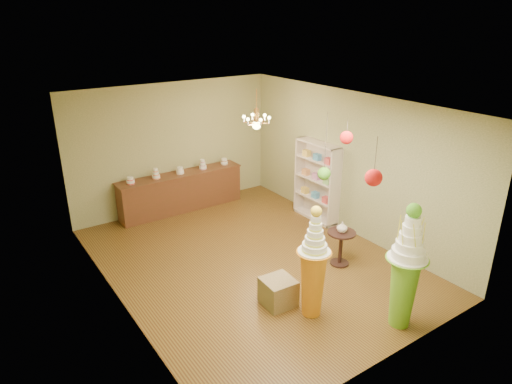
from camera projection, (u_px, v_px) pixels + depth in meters
floor at (251, 261)px, 8.75m from camera, size 6.50×6.50×0.00m
ceiling at (250, 105)px, 7.65m from camera, size 6.50×6.50×0.00m
wall_back at (174, 147)px, 10.69m from camera, size 5.00×0.04×3.00m
wall_front at (395, 265)px, 5.71m from camera, size 5.00×0.04×3.00m
wall_left at (113, 222)px, 6.89m from camera, size 0.04×6.50×3.00m
wall_right at (350, 164)px, 9.52m from camera, size 0.04×6.50×3.00m
pedestal_green at (405, 277)px, 6.69m from camera, size 0.71×0.71×2.00m
pedestal_orange at (313, 274)px, 6.98m from camera, size 0.50×0.50×1.85m
burlap_riser at (278, 292)px, 7.39m from camera, size 0.52×0.52×0.45m
sideboard at (181, 191)px, 10.85m from camera, size 3.04×0.54×1.16m
shelving_unit at (317, 181)px, 10.26m from camera, size 0.33×1.20×1.80m
round_table at (341, 243)px, 8.49m from camera, size 0.66×0.66×0.67m
vase at (342, 227)px, 8.37m from camera, size 0.24×0.24×0.20m
pom_red_left at (374, 178)px, 5.93m from camera, size 0.23×0.23×0.67m
pom_green_mid at (324, 173)px, 7.53m from camera, size 0.22×0.22×1.14m
pom_red_right at (346, 138)px, 6.80m from camera, size 0.20×0.20×0.39m
chandelier at (256, 123)px, 9.49m from camera, size 0.75×0.75×0.85m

